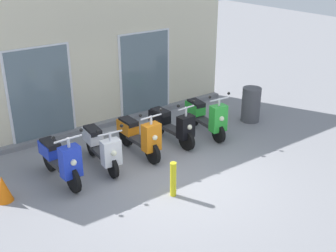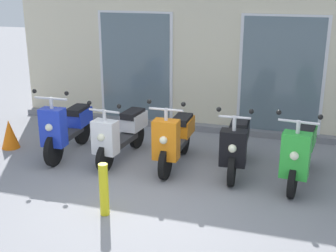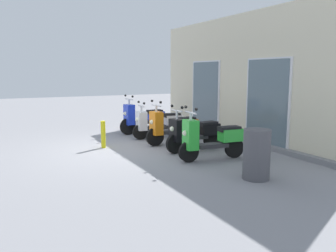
# 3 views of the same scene
# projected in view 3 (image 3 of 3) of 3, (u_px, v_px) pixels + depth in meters

# --- Properties ---
(ground_plane) EXTENTS (40.00, 40.00, 0.00)m
(ground_plane) POSITION_uv_depth(u_px,v_px,m) (125.00, 149.00, 8.87)
(ground_plane) COLOR gray
(storefront_facade) EXTENTS (8.00, 0.50, 3.55)m
(storefront_facade) POSITION_uv_depth(u_px,v_px,m) (237.00, 80.00, 10.16)
(storefront_facade) COLOR beige
(storefront_facade) RESTS_ON ground_plane
(scooter_blue) EXTENTS (0.62, 1.60, 1.25)m
(scooter_blue) POSITION_uv_depth(u_px,v_px,m) (143.00, 118.00, 11.05)
(scooter_blue) COLOR black
(scooter_blue) RESTS_ON ground_plane
(scooter_white) EXTENTS (0.59, 1.58, 1.11)m
(scooter_white) POSITION_uv_depth(u_px,v_px,m) (158.00, 123.00, 10.26)
(scooter_white) COLOR black
(scooter_white) RESTS_ON ground_plane
(scooter_orange) EXTENTS (0.59, 1.59, 1.21)m
(scooter_orange) POSITION_uv_depth(u_px,v_px,m) (172.00, 127.00, 9.42)
(scooter_orange) COLOR black
(scooter_orange) RESTS_ON ground_plane
(scooter_black) EXTENTS (0.53, 1.58, 1.17)m
(scooter_black) POSITION_uv_depth(u_px,v_px,m) (194.00, 133.00, 8.61)
(scooter_black) COLOR black
(scooter_black) RESTS_ON ground_plane
(scooter_green) EXTENTS (0.60, 1.59, 1.22)m
(scooter_green) POSITION_uv_depth(u_px,v_px,m) (211.00, 138.00, 7.69)
(scooter_green) COLOR black
(scooter_green) RESTS_ON ground_plane
(trash_bin) EXTENTS (0.49, 0.49, 0.92)m
(trash_bin) POSITION_uv_depth(u_px,v_px,m) (257.00, 154.00, 6.33)
(trash_bin) COLOR #4C4C51
(trash_bin) RESTS_ON ground_plane
(curb_bollard) EXTENTS (0.12, 0.12, 0.70)m
(curb_bollard) POSITION_uv_depth(u_px,v_px,m) (103.00, 134.00, 8.98)
(curb_bollard) COLOR yellow
(curb_bollard) RESTS_ON ground_plane
(traffic_cone) EXTENTS (0.32, 0.32, 0.52)m
(traffic_cone) POSITION_uv_depth(u_px,v_px,m) (129.00, 121.00, 12.09)
(traffic_cone) COLOR orange
(traffic_cone) RESTS_ON ground_plane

